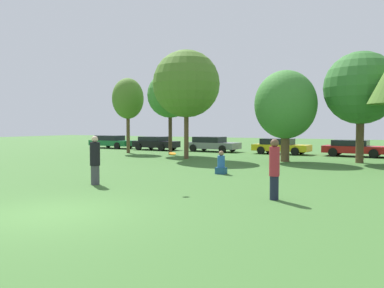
{
  "coord_description": "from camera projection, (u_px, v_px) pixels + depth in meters",
  "views": [
    {
      "loc": [
        7.99,
        -7.09,
        2.24
      ],
      "look_at": [
        0.97,
        5.73,
        1.55
      ],
      "focal_mm": 37.69,
      "sensor_mm": 36.0,
      "label": 1
    }
  ],
  "objects": [
    {
      "name": "tree_3",
      "position": [
        286.0,
        105.0,
        24.59
      ],
      "size": [
        3.78,
        3.78,
        5.59
      ],
      "color": "brown",
      "rests_on": "ground"
    },
    {
      "name": "tree_1",
      "position": [
        170.0,
        95.0,
        30.19
      ],
      "size": [
        3.45,
        3.45,
        6.24
      ],
      "color": "#473323",
      "rests_on": "ground"
    },
    {
      "name": "tree_4",
      "position": [
        361.0,
        88.0,
        23.71
      ],
      "size": [
        4.28,
        4.28,
        6.57
      ],
      "color": "brown",
      "rests_on": "ground"
    },
    {
      "name": "parked_car_green",
      "position": [
        112.0,
        141.0,
        39.07
      ],
      "size": [
        4.66,
        2.18,
        1.23
      ],
      "rotation": [
        0.0,
        0.0,
        -0.05
      ],
      "color": "#196633",
      "rests_on": "ground"
    },
    {
      "name": "bystander_sitting",
      "position": [
        221.0,
        164.0,
        18.45
      ],
      "size": [
        0.45,
        0.38,
        1.07
      ],
      "color": "navy",
      "rests_on": "ground"
    },
    {
      "name": "parked_car_grey",
      "position": [
        212.0,
        144.0,
        34.1
      ],
      "size": [
        4.55,
        2.24,
        1.25
      ],
      "rotation": [
        0.0,
        0.0,
        -0.05
      ],
      "color": "slate",
      "rests_on": "ground"
    },
    {
      "name": "tree_0",
      "position": [
        128.0,
        99.0,
        32.2
      ],
      "size": [
        2.52,
        2.52,
        6.0
      ],
      "color": "brown",
      "rests_on": "ground"
    },
    {
      "name": "person_thrower",
      "position": [
        95.0,
        160.0,
        15.13
      ],
      "size": [
        0.38,
        0.38,
        1.83
      ],
      "rotation": [
        0.0,
        0.0,
        0.03
      ],
      "color": "#3F3F47",
      "rests_on": "ground"
    },
    {
      "name": "ground_plane",
      "position": [
        49.0,
        214.0,
        10.15
      ],
      "size": [
        120.0,
        120.0,
        0.0
      ],
      "primitive_type": "plane",
      "color": "#3D6B2D"
    },
    {
      "name": "parked_car_black",
      "position": [
        155.0,
        143.0,
        36.25
      ],
      "size": [
        4.14,
        2.2,
        1.21
      ],
      "rotation": [
        0.0,
        0.0,
        -0.05
      ],
      "color": "black",
      "rests_on": "ground"
    },
    {
      "name": "person_catcher",
      "position": [
        274.0,
        168.0,
        12.03
      ],
      "size": [
        0.31,
        0.31,
        1.83
      ],
      "rotation": [
        0.0,
        0.0,
        -3.11
      ],
      "color": "#191E33",
      "rests_on": "ground"
    },
    {
      "name": "parked_car_yellow",
      "position": [
        280.0,
        146.0,
        31.12
      ],
      "size": [
        4.38,
        2.01,
        1.2
      ],
      "rotation": [
        0.0,
        0.0,
        -0.05
      ],
      "color": "gold",
      "rests_on": "ground"
    },
    {
      "name": "tree_2",
      "position": [
        186.0,
        84.0,
        26.63
      ],
      "size": [
        4.45,
        4.45,
        7.2
      ],
      "color": "brown",
      "rests_on": "ground"
    },
    {
      "name": "parked_car_red",
      "position": [
        354.0,
        148.0,
        28.8
      ],
      "size": [
        4.39,
        2.21,
        1.17
      ],
      "rotation": [
        0.0,
        0.0,
        -0.05
      ],
      "color": "red",
      "rests_on": "ground"
    },
    {
      "name": "frisbee",
      "position": [
        172.0,
        154.0,
        13.41
      ],
      "size": [
        0.24,
        0.24,
        0.1
      ],
      "color": "orange"
    }
  ]
}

